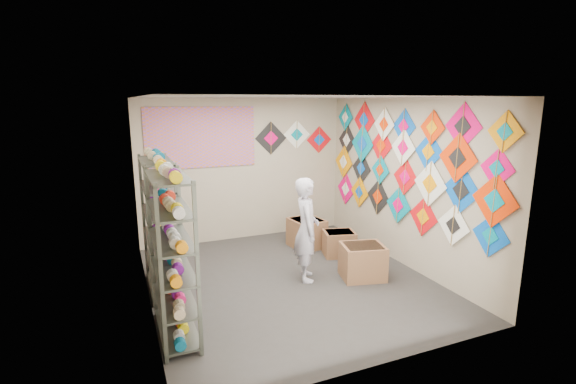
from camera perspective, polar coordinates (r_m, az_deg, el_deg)
name	(u,v)px	position (r m, az deg, el deg)	size (l,w,h in m)	color
ground	(290,280)	(6.43, 0.22, -12.00)	(4.50, 4.50, 0.00)	#312E2B
room_walls	(290,173)	(5.94, 0.23, 2.60)	(4.50, 4.50, 4.50)	tan
shelf_rack_front	(173,257)	(4.88, -15.50, -8.54)	(0.40, 1.10, 1.90)	#4C5147
shelf_rack_back	(160,225)	(6.11, -17.11, -4.39)	(0.40, 1.10, 1.90)	#4C5147
string_spools	(165,232)	(5.46, -16.46, -5.29)	(0.12, 2.36, 0.12)	#FF1D79
kite_wall_display	(401,166)	(6.98, 15.26, 3.49)	(0.05, 4.33, 2.06)	blue
back_wall_kites	(293,138)	(8.35, 0.71, 7.45)	(1.65, 0.02, 0.68)	black
poster	(201,138)	(7.80, -11.76, 7.30)	(2.00, 0.01, 1.10)	#9152B3
shopkeeper	(307,229)	(6.23, 2.55, -5.12)	(0.53, 0.66, 1.56)	silver
carton_a	(363,261)	(6.53, 10.16, -9.34)	(0.63, 0.52, 0.52)	brown
carton_b	(339,243)	(7.39, 7.00, -6.99)	(0.53, 0.43, 0.43)	brown
carton_c	(307,233)	(7.75, 2.57, -5.63)	(0.55, 0.60, 0.53)	brown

